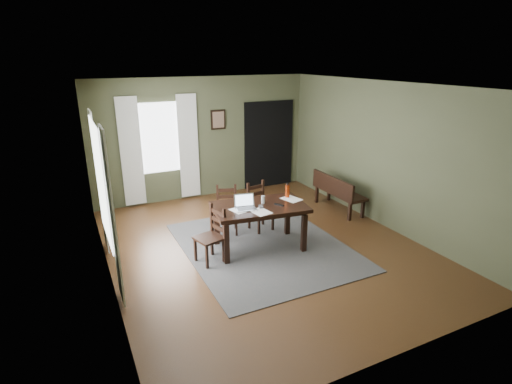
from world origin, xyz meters
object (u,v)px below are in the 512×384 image
chair_back_left (227,210)px  water_bottle (287,191)px  dining_table (259,211)px  chair_back_right (259,207)px  bench (337,190)px  chair_end (212,236)px  laptop (245,205)px

chair_back_left → water_bottle: (0.86, -0.70, 0.46)m
water_bottle → dining_table: bearing=-166.7°
dining_table → chair_back_right: (0.35, 0.71, -0.24)m
bench → dining_table: bearing=110.9°
chair_end → water_bottle: size_ratio=3.46×
chair_end → chair_back_left: bearing=130.3°
chair_back_right → water_bottle: 0.77m
dining_table → chair_end: chair_end is taller
bench → laptop: size_ratio=3.57×
bench → water_bottle: 1.83m
chair_end → dining_table: bearing=80.3°
chair_back_left → water_bottle: water_bottle is taller
dining_table → laptop: bearing=-168.9°
chair_end → laptop: laptop is taller
dining_table → water_bottle: (0.62, 0.15, 0.21)m
chair_back_left → bench: chair_back_left is taller
dining_table → chair_back_left: 0.91m
chair_end → chair_back_right: 1.47m
laptop → dining_table: bearing=14.8°
dining_table → chair_back_right: size_ratio=1.82×
chair_back_right → laptop: laptop is taller
dining_table → laptop: (-0.27, -0.02, 0.15)m
dining_table → water_bottle: 0.67m
chair_back_left → chair_back_right: size_ratio=0.98×
chair_end → chair_back_left: size_ratio=1.03×
chair_back_right → bench: chair_back_right is taller
chair_back_right → bench: bearing=-4.3°
chair_end → water_bottle: (1.50, 0.23, 0.45)m
chair_back_left → chair_back_right: chair_back_right is taller
water_bottle → chair_end: bearing=-171.2°
chair_back_left → bench: 2.49m
chair_end → chair_back_right: (1.24, 0.79, -0.00)m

